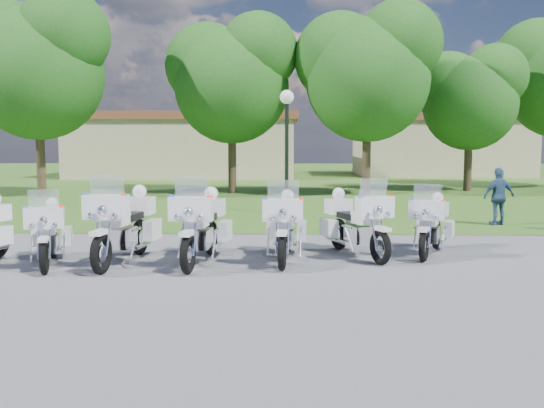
{
  "coord_description": "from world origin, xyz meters",
  "views": [
    {
      "loc": [
        0.6,
        -11.83,
        2.3
      ],
      "look_at": [
        0.28,
        1.2,
        0.95
      ],
      "focal_mm": 40.0,
      "sensor_mm": 36.0,
      "label": 1
    }
  ],
  "objects_px": {
    "motorcycle_6": "(432,224)",
    "motorcycle_4": "(285,226)",
    "motorcycle_3": "(202,225)",
    "motorcycle_2": "(125,224)",
    "lamp_post": "(287,120)",
    "motorcycle_5": "(355,222)",
    "bystander_c": "(499,197)",
    "motorcycle_1": "(49,232)"
  },
  "relations": [
    {
      "from": "motorcycle_3",
      "to": "motorcycle_5",
      "type": "distance_m",
      "value": 3.09
    },
    {
      "from": "motorcycle_2",
      "to": "motorcycle_3",
      "type": "height_order",
      "value": "motorcycle_2"
    },
    {
      "from": "motorcycle_1",
      "to": "motorcycle_6",
      "type": "bearing_deg",
      "value": 173.95
    },
    {
      "from": "lamp_post",
      "to": "motorcycle_4",
      "type": "bearing_deg",
      "value": -90.15
    },
    {
      "from": "motorcycle_2",
      "to": "motorcycle_6",
      "type": "distance_m",
      "value": 6.14
    },
    {
      "from": "motorcycle_1",
      "to": "motorcycle_5",
      "type": "height_order",
      "value": "motorcycle_5"
    },
    {
      "from": "motorcycle_5",
      "to": "motorcycle_2",
      "type": "bearing_deg",
      "value": -11.73
    },
    {
      "from": "motorcycle_6",
      "to": "bystander_c",
      "type": "distance_m",
      "value": 5.19
    },
    {
      "from": "motorcycle_2",
      "to": "motorcycle_5",
      "type": "height_order",
      "value": "motorcycle_2"
    },
    {
      "from": "motorcycle_4",
      "to": "motorcycle_6",
      "type": "xyz_separation_m",
      "value": [
        3.0,
        0.71,
        -0.05
      ]
    },
    {
      "from": "motorcycle_1",
      "to": "motorcycle_2",
      "type": "bearing_deg",
      "value": 174.93
    },
    {
      "from": "lamp_post",
      "to": "motorcycle_5",
      "type": "bearing_deg",
      "value": -78.79
    },
    {
      "from": "motorcycle_5",
      "to": "bystander_c",
      "type": "height_order",
      "value": "motorcycle_5"
    },
    {
      "from": "motorcycle_2",
      "to": "motorcycle_3",
      "type": "distance_m",
      "value": 1.47
    },
    {
      "from": "lamp_post",
      "to": "motorcycle_2",
      "type": "bearing_deg",
      "value": -111.56
    },
    {
      "from": "motorcycle_4",
      "to": "motorcycle_5",
      "type": "xyz_separation_m",
      "value": [
        1.4,
        0.49,
        0.0
      ]
    },
    {
      "from": "motorcycle_3",
      "to": "bystander_c",
      "type": "bearing_deg",
      "value": -138.66
    },
    {
      "from": "motorcycle_6",
      "to": "lamp_post",
      "type": "distance_m",
      "value": 7.76
    },
    {
      "from": "motorcycle_3",
      "to": "lamp_post",
      "type": "bearing_deg",
      "value": -95.94
    },
    {
      "from": "motorcycle_5",
      "to": "bystander_c",
      "type": "relative_size",
      "value": 1.44
    },
    {
      "from": "motorcycle_1",
      "to": "motorcycle_6",
      "type": "relative_size",
      "value": 1.02
    },
    {
      "from": "motorcycle_1",
      "to": "motorcycle_3",
      "type": "xyz_separation_m",
      "value": [
        2.83,
        0.28,
        0.1
      ]
    },
    {
      "from": "motorcycle_1",
      "to": "lamp_post",
      "type": "distance_m",
      "value": 9.48
    },
    {
      "from": "motorcycle_2",
      "to": "motorcycle_4",
      "type": "bearing_deg",
      "value": -167.25
    },
    {
      "from": "motorcycle_3",
      "to": "bystander_c",
      "type": "height_order",
      "value": "motorcycle_3"
    },
    {
      "from": "motorcycle_4",
      "to": "motorcycle_6",
      "type": "relative_size",
      "value": 1.15
    },
    {
      "from": "motorcycle_4",
      "to": "motorcycle_6",
      "type": "bearing_deg",
      "value": -163.55
    },
    {
      "from": "motorcycle_6",
      "to": "motorcycle_4",
      "type": "bearing_deg",
      "value": 35.29
    },
    {
      "from": "motorcycle_3",
      "to": "motorcycle_5",
      "type": "relative_size",
      "value": 1.11
    },
    {
      "from": "motorcycle_3",
      "to": "motorcycle_6",
      "type": "bearing_deg",
      "value": -162.1
    },
    {
      "from": "bystander_c",
      "to": "motorcycle_3",
      "type": "bearing_deg",
      "value": 19.54
    },
    {
      "from": "motorcycle_2",
      "to": "motorcycle_5",
      "type": "xyz_separation_m",
      "value": [
        4.46,
        0.8,
        -0.05
      ]
    },
    {
      "from": "motorcycle_2",
      "to": "lamp_post",
      "type": "relative_size",
      "value": 0.66
    },
    {
      "from": "lamp_post",
      "to": "bystander_c",
      "type": "distance_m",
      "value": 6.68
    },
    {
      "from": "motorcycle_3",
      "to": "motorcycle_6",
      "type": "xyz_separation_m",
      "value": [
        4.58,
        0.99,
        -0.09
      ]
    },
    {
      "from": "motorcycle_4",
      "to": "lamp_post",
      "type": "relative_size",
      "value": 0.62
    },
    {
      "from": "motorcycle_4",
      "to": "lamp_post",
      "type": "distance_m",
      "value": 7.82
    },
    {
      "from": "motorcycle_4",
      "to": "lamp_post",
      "type": "height_order",
      "value": "lamp_post"
    },
    {
      "from": "motorcycle_1",
      "to": "motorcycle_4",
      "type": "bearing_deg",
      "value": 171.47
    },
    {
      "from": "motorcycle_1",
      "to": "bystander_c",
      "type": "distance_m",
      "value": 11.69
    },
    {
      "from": "motorcycle_3",
      "to": "lamp_post",
      "type": "xyz_separation_m",
      "value": [
        1.6,
        7.76,
        2.25
      ]
    },
    {
      "from": "motorcycle_3",
      "to": "motorcycle_4",
      "type": "relative_size",
      "value": 1.05
    }
  ]
}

